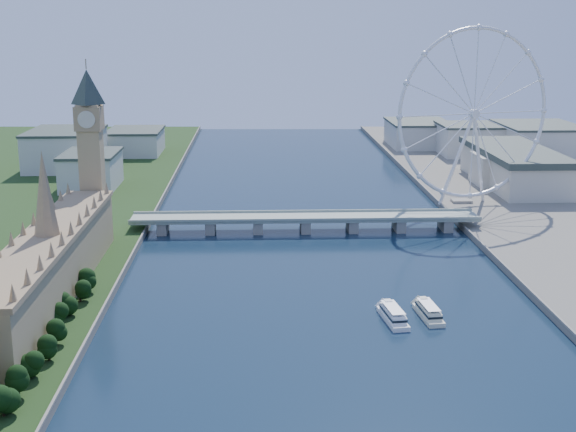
{
  "coord_description": "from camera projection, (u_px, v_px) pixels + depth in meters",
  "views": [
    {
      "loc": [
        -30.76,
        -193.34,
        128.86
      ],
      "look_at": [
        -14.55,
        210.0,
        31.5
      ],
      "focal_mm": 50.0,
      "sensor_mm": 36.0,
      "label": 1
    }
  ],
  "objects": [
    {
      "name": "london_eye",
      "position": [
        474.0,
        114.0,
        552.97
      ],
      "size": [
        113.6,
        39.12,
        124.3
      ],
      "color": "silver",
      "rests_on": "ground"
    },
    {
      "name": "tour_boat_far",
      "position": [
        428.0,
        317.0,
        360.45
      ],
      "size": [
        10.31,
        30.8,
        6.69
      ],
      "primitive_type": null,
      "rotation": [
        0.0,
        0.0,
        0.09
      ],
      "color": "beige",
      "rests_on": "ground"
    },
    {
      "name": "tour_boat_near",
      "position": [
        393.0,
        321.0,
        356.24
      ],
      "size": [
        11.52,
        31.81,
        6.88
      ],
      "primitive_type": null,
      "rotation": [
        0.0,
        0.0,
        0.12
      ],
      "color": "white",
      "rests_on": "ground"
    },
    {
      "name": "big_ben",
      "position": [
        90.0,
        132.0,
        468.65
      ],
      "size": [
        20.02,
        20.02,
        110.0
      ],
      "color": "tan",
      "rests_on": "ground"
    },
    {
      "name": "parliament_range",
      "position": [
        50.0,
        265.0,
        375.02
      ],
      "size": [
        24.0,
        200.0,
        70.0
      ],
      "color": "tan",
      "rests_on": "ground"
    },
    {
      "name": "tree_row",
      "position": [
        27.0,
        370.0,
        284.65
      ],
      "size": [
        7.99,
        215.99,
        19.39
      ],
      "color": "black",
      "rests_on": "ground"
    },
    {
      "name": "county_hall",
      "position": [
        512.0,
        188.0,
        643.72
      ],
      "size": [
        54.0,
        144.0,
        35.0
      ],
      "primitive_type": null,
      "color": "beige",
      "rests_on": "ground"
    },
    {
      "name": "city_skyline",
      "position": [
        330.0,
        144.0,
        760.8
      ],
      "size": [
        505.0,
        280.0,
        32.0
      ],
      "color": "beige",
      "rests_on": "ground"
    },
    {
      "name": "westminster_bridge",
      "position": [
        305.0,
        221.0,
        509.06
      ],
      "size": [
        220.0,
        22.0,
        9.5
      ],
      "color": "gray",
      "rests_on": "ground"
    }
  ]
}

